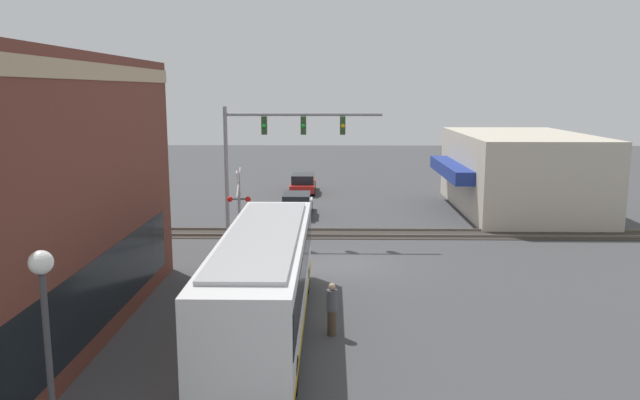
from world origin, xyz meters
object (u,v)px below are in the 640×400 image
(city_bus, at_px, (264,277))
(parked_car_white, at_px, (297,205))
(pedestrian_near_bus, at_px, (332,309))
(streetlamp, at_px, (48,353))
(parked_car_red, at_px, (303,184))
(crossing_signal, at_px, (239,199))

(city_bus, bearing_deg, parked_car_white, -0.00)
(parked_car_white, bearing_deg, pedestrian_near_bus, -173.56)
(city_bus, bearing_deg, streetlamp, 159.83)
(pedestrian_near_bus, bearing_deg, parked_car_red, 4.46)
(city_bus, distance_m, parked_car_red, 27.28)
(city_bus, relative_size, pedestrian_near_bus, 7.05)
(crossing_signal, bearing_deg, streetlamp, 178.25)
(streetlamp, bearing_deg, parked_car_red, -4.89)
(city_bus, distance_m, pedestrian_near_bus, 2.36)
(streetlamp, distance_m, parked_car_red, 35.74)
(city_bus, bearing_deg, pedestrian_near_bus, -98.02)
(city_bus, xyz_separation_m, streetlamp, (-8.28, 3.04, 1.08))
(city_bus, height_order, crossing_signal, crossing_signal)
(streetlamp, relative_size, parked_car_white, 1.11)
(parked_car_white, distance_m, parked_car_red, 8.53)
(crossing_signal, relative_size, streetlamp, 0.79)
(city_bus, bearing_deg, crossing_signal, 12.19)
(city_bus, xyz_separation_m, parked_car_red, (27.26, -0.00, -1.13))
(city_bus, height_order, parked_car_white, city_bus)
(crossing_signal, relative_size, pedestrian_near_bus, 2.24)
(parked_car_white, xyz_separation_m, parked_car_red, (8.53, 0.00, 0.02))
(parked_car_white, xyz_separation_m, pedestrian_near_bus, (-19.03, -2.15, 0.22))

